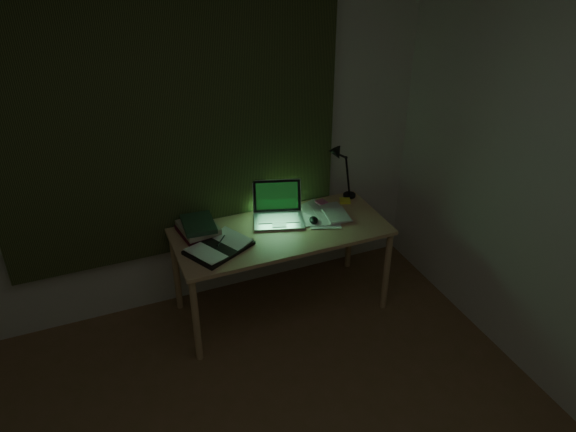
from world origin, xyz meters
The scene contains 11 objects.
wall_back centered at (0.00, 2.00, 1.25)m, with size 3.50×0.00×2.50m, color silver.
curtain centered at (0.00, 1.96, 1.45)m, with size 2.20×0.06×2.00m, color #282F17.
desk centered at (0.59, 1.61, 0.32)m, with size 1.42×0.62×0.65m, color tan, non-canonical shape.
laptop centered at (0.61, 1.71, 0.77)m, with size 0.34×0.38×0.24m, color silver, non-canonical shape.
open_textbook centered at (0.14, 1.55, 0.66)m, with size 0.38×0.27×0.03m, color white, non-canonical shape.
book_stack centered at (0.06, 1.77, 0.70)m, with size 0.22×0.26×0.11m, color white, non-canonical shape.
loose_papers centered at (0.96, 1.64, 0.66)m, with size 0.34×0.36×0.02m, color silver, non-canonical shape.
mouse centered at (0.83, 1.62, 0.66)m, with size 0.06×0.09×0.03m, color black.
sticky_yellow centered at (1.16, 1.80, 0.66)m, with size 0.08×0.08×0.02m, color yellow.
sticky_pink centered at (0.99, 1.84, 0.65)m, with size 0.07×0.07×0.01m, color #CE5081.
desk_lamp centered at (1.23, 1.86, 0.89)m, with size 0.33×0.25×0.49m, color black, non-canonical shape.
Camera 1 is at (-0.57, -1.33, 2.60)m, focal length 35.00 mm.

